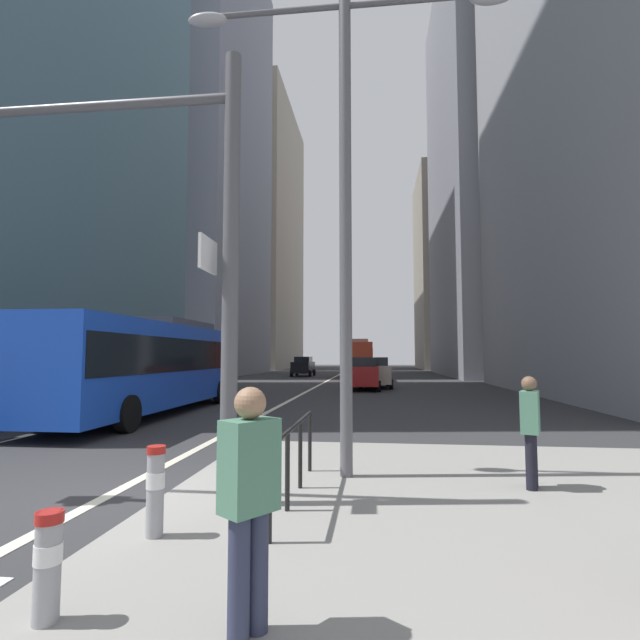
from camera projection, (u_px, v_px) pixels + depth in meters
name	position (u px, v px, depth m)	size (l,w,h in m)	color
ground_plane	(306.00, 392.00, 26.64)	(160.00, 160.00, 0.00)	#303033
median_island	(526.00, 536.00, 5.21)	(9.00, 10.00, 0.15)	gray
lane_centre_line	(325.00, 382.00, 36.54)	(0.20, 80.00, 0.01)	beige
office_tower_left_mid	(195.00, 151.00, 53.38)	(12.80, 21.61, 49.76)	slate
office_tower_left_far	(255.00, 238.00, 80.05)	(12.58, 25.29, 43.60)	gray
office_tower_right_mid	(499.00, 168.00, 50.39)	(12.17, 22.70, 43.55)	gray
office_tower_right_far	(460.00, 271.00, 74.17)	(12.74, 16.51, 30.18)	gray
city_bus_blue_oncoming	(153.00, 361.00, 16.79)	(2.76, 12.12, 3.40)	blue
city_bus_red_receding	(358.00, 358.00, 41.90)	(2.76, 10.82, 3.40)	red
car_oncoming_mid	(303.00, 366.00, 47.55)	(2.11, 4.22, 1.94)	black
car_receding_near	(363.00, 373.00, 28.52)	(2.04, 4.51, 1.94)	maroon
car_receding_far	(375.00, 372.00, 30.33)	(2.19, 4.22, 1.94)	#B2A899
car_oncoming_far	(200.00, 374.00, 27.34)	(2.13, 4.39, 1.94)	#232838
traffic_signal_gantry	(105.00, 208.00, 6.59)	(5.50, 0.65, 6.00)	#515156
street_lamp_post	(345.00, 159.00, 7.88)	(5.50, 0.32, 8.00)	#56565B
bollard_left	(48.00, 560.00, 3.42)	(0.20, 0.20, 0.77)	#99999E
bollard_right	(155.00, 486.00, 5.04)	(0.20, 0.20, 0.94)	#99999E
pedestrian_railing	(294.00, 446.00, 6.39)	(0.06, 3.10, 0.98)	black
pedestrian_waiting	(530.00, 426.00, 6.87)	(0.36, 0.44, 1.60)	black
pedestrian_walking	(249.00, 496.00, 3.29)	(0.42, 0.45, 1.68)	#2D334C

